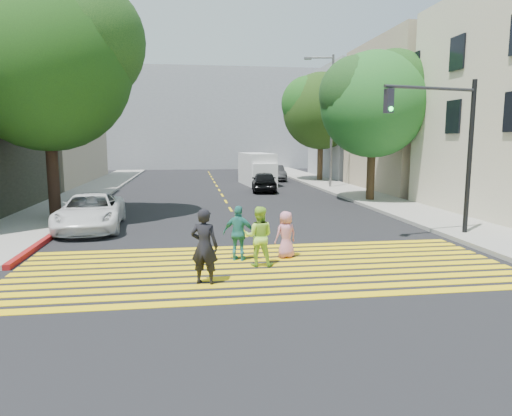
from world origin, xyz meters
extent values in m
plane|color=black|center=(0.00, 0.00, 0.00)|extent=(120.00, 120.00, 0.00)
cube|color=gray|center=(-8.50, 22.00, 0.07)|extent=(3.00, 40.00, 0.15)
cube|color=gray|center=(8.50, 15.00, 0.07)|extent=(3.00, 60.00, 0.15)
cube|color=maroon|center=(-6.90, 6.00, 0.08)|extent=(0.20, 8.00, 0.16)
cube|color=yellow|center=(0.00, -1.20, 0.01)|extent=(13.40, 0.35, 0.01)
cube|color=yellow|center=(0.00, -0.65, 0.01)|extent=(13.40, 0.35, 0.01)
cube|color=yellow|center=(0.00, -0.10, 0.01)|extent=(13.40, 0.35, 0.01)
cube|color=yellow|center=(0.00, 0.45, 0.01)|extent=(13.40, 0.35, 0.01)
cube|color=yellow|center=(0.00, 1.00, 0.01)|extent=(13.40, 0.35, 0.01)
cube|color=yellow|center=(0.00, 1.55, 0.01)|extent=(13.40, 0.35, 0.01)
cube|color=yellow|center=(0.00, 2.10, 0.01)|extent=(13.40, 0.35, 0.01)
cube|color=yellow|center=(0.00, 2.65, 0.01)|extent=(13.40, 0.35, 0.01)
cube|color=yellow|center=(0.00, 3.20, 0.01)|extent=(13.40, 0.35, 0.01)
cube|color=yellow|center=(0.00, 3.75, 0.01)|extent=(13.40, 0.35, 0.01)
cube|color=yellow|center=(0.00, 6.00, 0.01)|extent=(0.12, 1.40, 0.01)
cube|color=yellow|center=(0.00, 9.00, 0.01)|extent=(0.12, 1.40, 0.01)
cube|color=yellow|center=(0.00, 12.00, 0.01)|extent=(0.12, 1.40, 0.01)
cube|color=yellow|center=(0.00, 15.00, 0.01)|extent=(0.12, 1.40, 0.01)
cube|color=yellow|center=(0.00, 18.00, 0.01)|extent=(0.12, 1.40, 0.01)
cube|color=yellow|center=(0.00, 21.00, 0.01)|extent=(0.12, 1.40, 0.01)
cube|color=yellow|center=(0.00, 24.00, 0.01)|extent=(0.12, 1.40, 0.01)
cube|color=yellow|center=(0.00, 27.00, 0.01)|extent=(0.12, 1.40, 0.01)
cube|color=yellow|center=(0.00, 30.00, 0.01)|extent=(0.12, 1.40, 0.01)
cube|color=yellow|center=(0.00, 33.00, 0.01)|extent=(0.12, 1.40, 0.01)
cube|color=yellow|center=(0.00, 36.00, 0.01)|extent=(0.12, 1.40, 0.01)
cube|color=yellow|center=(0.00, 39.00, 0.01)|extent=(0.12, 1.40, 0.01)
cube|color=tan|center=(-16.00, 28.00, 5.00)|extent=(12.00, 16.00, 10.00)
cube|color=tan|center=(15.00, 19.00, 5.00)|extent=(10.00, 10.00, 10.00)
cube|color=gray|center=(15.00, 30.00, 5.00)|extent=(10.00, 10.00, 10.00)
cube|color=gray|center=(0.00, 48.00, 6.00)|extent=(30.00, 8.00, 12.00)
cylinder|color=black|center=(-7.82, 10.04, 1.84)|extent=(0.53, 0.53, 3.68)
sphere|color=#1A3812|center=(-7.82, 10.04, 6.51)|extent=(7.77, 7.77, 7.08)
sphere|color=black|center=(-6.38, 10.22, 7.57)|extent=(5.83, 5.83, 5.31)
sphere|color=#165A1B|center=(-9.08, 9.94, 7.22)|extent=(5.44, 5.44, 4.96)
cylinder|color=black|center=(8.03, 13.67, 1.53)|extent=(0.49, 0.49, 3.06)
sphere|color=#195221|center=(8.03, 13.67, 5.36)|extent=(6.28, 6.28, 5.76)
sphere|color=black|center=(9.20, 13.87, 6.23)|extent=(4.71, 4.71, 4.32)
sphere|color=black|center=(7.00, 13.57, 5.94)|extent=(4.40, 4.40, 4.03)
cylinder|color=#301E17|center=(8.84, 26.62, 1.65)|extent=(0.52, 0.52, 3.30)
sphere|color=black|center=(8.84, 26.62, 5.82)|extent=(7.06, 7.06, 6.29)
sphere|color=#1A4C0B|center=(10.13, 26.76, 6.77)|extent=(5.29, 5.29, 4.72)
sphere|color=#0F340C|center=(7.72, 26.55, 6.45)|extent=(4.94, 4.94, 4.41)
imported|color=black|center=(-1.67, 0.14, 0.93)|extent=(0.79, 0.65, 1.85)
imported|color=#A7E142|center=(-0.13, 1.53, 0.83)|extent=(0.92, 0.78, 1.66)
imported|color=#CB758D|center=(0.79, 2.28, 0.70)|extent=(0.79, 0.65, 1.39)
imported|color=teal|center=(-0.62, 2.15, 0.80)|extent=(1.02, 0.70, 1.60)
imported|color=white|center=(-5.84, 7.61, 0.70)|extent=(2.65, 5.16, 1.39)
imported|color=black|center=(2.96, 19.68, 0.69)|extent=(2.08, 4.19, 1.37)
imported|color=gray|center=(3.75, 31.78, 0.70)|extent=(2.21, 4.91, 1.40)
imported|color=black|center=(5.26, 27.92, 0.66)|extent=(1.46, 4.00, 1.31)
cube|color=silver|center=(3.18, 24.65, 1.22)|extent=(2.41, 5.05, 2.44)
cube|color=white|center=(3.39, 22.51, 0.88)|extent=(1.96, 1.34, 1.76)
cylinder|color=black|center=(2.57, 22.83, 0.34)|extent=(0.31, 0.70, 0.68)
cylinder|color=black|center=(4.13, 22.98, 0.34)|extent=(0.31, 0.70, 0.68)
cylinder|color=black|center=(2.24, 26.33, 0.34)|extent=(0.31, 0.70, 0.68)
cylinder|color=black|center=(3.79, 26.48, 0.34)|extent=(0.31, 0.70, 0.68)
cylinder|color=black|center=(7.83, 4.32, 2.77)|extent=(0.20, 0.20, 5.53)
cylinder|color=#323335|center=(6.03, 3.94, 5.16)|extent=(3.63, 0.87, 0.11)
cube|color=#23212B|center=(4.40, 3.60, 4.70)|extent=(0.28, 0.28, 0.77)
sphere|color=#16F43E|center=(4.43, 3.48, 4.44)|extent=(0.17, 0.17, 0.15)
cylinder|color=#5E5E5E|center=(7.99, 20.94, 4.65)|extent=(0.19, 0.19, 9.30)
cylinder|color=gray|center=(7.07, 21.09, 9.10)|extent=(1.86, 0.43, 0.12)
cube|color=slate|center=(6.25, 21.22, 9.05)|extent=(0.55, 0.31, 0.16)
camera|label=1|loc=(-1.97, -10.63, 3.46)|focal=32.00mm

